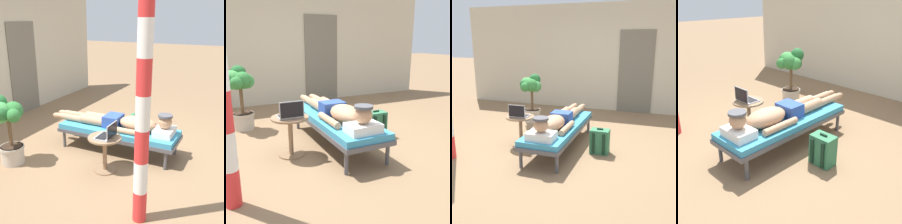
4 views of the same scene
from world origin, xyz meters
TOP-DOWN VIEW (x-y plane):
  - ground_plane at (0.00, 0.00)m, footprint 40.00×40.00m
  - house_wall_back at (0.09, 2.99)m, footprint 7.60×0.20m
  - house_door_panel at (1.07, 2.88)m, footprint 0.84×0.03m
  - lounge_chair at (0.09, 0.03)m, footprint 0.66×1.98m
  - person_reclining at (0.09, -0.07)m, footprint 0.53×2.17m
  - side_table at (-0.59, -0.07)m, footprint 0.48×0.48m
  - laptop at (-0.59, -0.12)m, footprint 0.31×0.24m
  - backpack at (0.79, 0.03)m, footprint 0.30×0.26m
  - potted_plant at (-1.04, 1.30)m, footprint 0.50×0.58m

SIDE VIEW (x-z plane):
  - ground_plane at x=0.00m, z-range 0.00..0.00m
  - backpack at x=0.79m, z-range -0.02..0.41m
  - lounge_chair at x=0.09m, z-range 0.14..0.56m
  - side_table at x=-0.59m, z-range 0.09..0.62m
  - person_reclining at x=0.09m, z-range 0.36..0.68m
  - laptop at x=-0.59m, z-range 0.47..0.69m
  - potted_plant at x=-1.04m, z-range 0.14..1.20m
  - house_door_panel at x=1.07m, z-range 0.00..2.04m
  - house_wall_back at x=0.09m, z-range 0.00..2.70m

